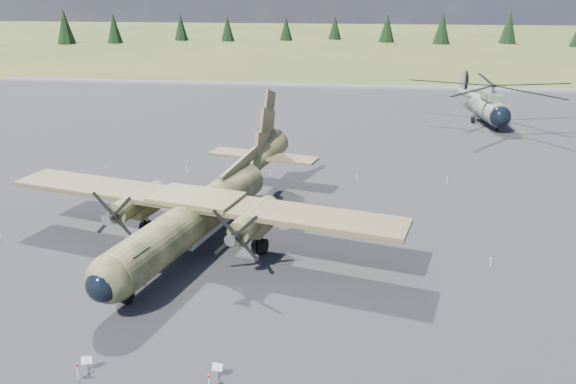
# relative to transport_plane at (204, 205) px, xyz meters

# --- Properties ---
(ground) EXTENTS (500.00, 500.00, 0.00)m
(ground) POSITION_rel_transport_plane_xyz_m (2.25, -1.58, -2.64)
(ground) COLOR brown
(ground) RESTS_ON ground
(apron) EXTENTS (120.00, 120.00, 0.04)m
(apron) POSITION_rel_transport_plane_xyz_m (2.25, 8.42, -2.64)
(apron) COLOR #55555A
(apron) RESTS_ON ground
(transport_plane) EXTENTS (27.80, 24.92, 9.21)m
(transport_plane) POSITION_rel_transport_plane_xyz_m (0.00, 0.00, 0.00)
(transport_plane) COLOR #373F22
(transport_plane) RESTS_ON ground
(helicopter_near) EXTENTS (23.10, 25.63, 5.28)m
(helicopter_near) POSITION_rel_transport_plane_xyz_m (26.41, 38.20, 1.10)
(helicopter_near) COLOR gray
(helicopter_near) RESTS_ON ground
(info_placard_left) EXTENTS (0.51, 0.33, 0.75)m
(info_placard_left) POSITION_rel_transport_plane_xyz_m (-1.63, -14.41, -2.15)
(info_placard_left) COLOR gray
(info_placard_left) RESTS_ON ground
(info_placard_right) EXTENTS (0.49, 0.23, 0.75)m
(info_placard_right) POSITION_rel_transport_plane_xyz_m (4.39, -14.14, -2.14)
(info_placard_right) COLOR gray
(info_placard_right) RESTS_ON ground
(barrier_fence) EXTENTS (33.12, 29.62, 0.85)m
(barrier_fence) POSITION_rel_transport_plane_xyz_m (1.79, -1.66, -2.14)
(barrier_fence) COLOR silver
(barrier_fence) RESTS_ON ground
(treeline) EXTENTS (329.58, 325.14, 10.97)m
(treeline) POSITION_rel_transport_plane_xyz_m (-1.53, -3.73, 2.14)
(treeline) COLOR black
(treeline) RESTS_ON ground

